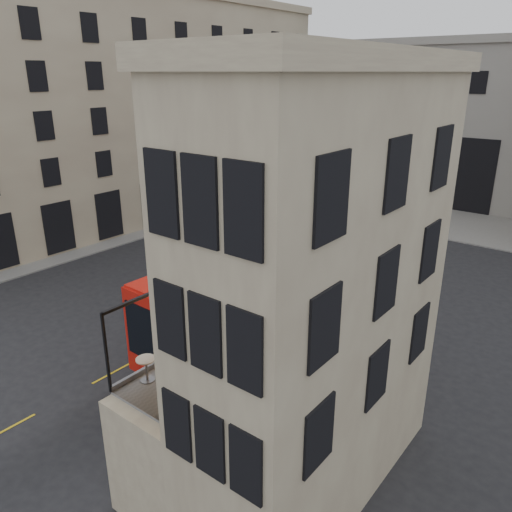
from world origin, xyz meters
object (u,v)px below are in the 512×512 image
Objects in this scene: bus_far at (286,201)px; pedestrian_d at (390,232)px; car_a at (276,254)px; cafe_table_mid at (213,328)px; cyclist at (260,282)px; cafe_table_near at (146,366)px; bus_near at (233,293)px; pedestrian_e at (159,223)px; traffic_light_near at (271,265)px; cafe_table_far at (281,296)px; street_lamp_a at (173,209)px; cafe_chair_b at (255,344)px; pedestrian_c at (356,211)px; cafe_chair_a at (183,389)px; cafe_chair_d at (292,320)px; car_b at (326,239)px; pedestrian_a at (232,201)px; bicycle at (241,276)px; street_lamp_b at (358,195)px; car_c at (216,218)px; traffic_light_far at (256,193)px; pedestrian_b at (375,200)px; cafe_chair_c at (287,335)px.

pedestrian_d is at bearing 14.58° from bus_far.
car_a is 21.43m from cafe_table_mid.
car_a is 6.20m from cyclist.
bus_near is at bearing 115.86° from cafe_table_near.
traffic_light_near is at bearing 59.61° from pedestrian_e.
pedestrian_e is at bearing 150.05° from cafe_table_far.
cafe_chair_b reaches higher than street_lamp_a.
traffic_light_near is at bearing 98.33° from pedestrian_c.
cyclist is at bearing 120.08° from cafe_chair_a.
traffic_light_near is at bearing 130.41° from cafe_chair_d.
car_b is (6.18, -2.64, -1.94)m from bus_far.
bicycle is at bearing -26.88° from pedestrian_a.
bus_near is (6.50, -27.63, 0.44)m from street_lamp_b.
bus_far is 2.49× the size of car_b.
car_c is at bearing 138.69° from cafe_chair_d.
bus_far is at bearing 116.85° from cafe_table_near.
cafe_chair_a is at bearing -60.60° from bus_far.
cafe_chair_b reaches higher than pedestrian_c.
traffic_light_far reaches higher than pedestrian_d.
pedestrian_a is at bearing 134.80° from cafe_chair_d.
pedestrian_d is 2.06× the size of cafe_table_near.
cafe_chair_b is (8.10, -12.01, 2.42)m from traffic_light_near.
pedestrian_d is 1.81× the size of cafe_chair_a.
pedestrian_a is 38.46m from cafe_chair_b.
car_a is 15.58m from pedestrian_c.
bus_near reaches higher than pedestrian_a.
cafe_chair_d reaches higher than pedestrian_e.
street_lamp_a is at bearing 143.23° from cafe_chair_b.
cafe_chair_d is at bearing -54.48° from bus_far.
cafe_chair_a is (12.93, -37.10, 4.07)m from pedestrian_c.
bicycle is at bearing 126.99° from bus_near.
car_c is 18.64m from pedestrian_b.
cafe_table_mid reaches higher than pedestrian_d.
traffic_light_near reaches higher than pedestrian_c.
pedestrian_c is at bearing 63.62° from bus_far.
cafe_chair_b is 1.41m from cafe_chair_c.
pedestrian_b is at bearing 49.56° from traffic_light_far.
car_a is 11.59m from car_c.
cafe_chair_d is (10.53, -20.77, 4.07)m from car_b.
cafe_chair_b is (11.59, -13.01, 4.44)m from bicycle.
pedestrian_d is at bearing -98.83° from pedestrian_b.
traffic_light_far is 5.83m from bus_far.
cafe_chair_b is at bearing 89.79° from cafe_chair_a.
cafe_chair_b is (24.10, -18.01, 2.45)m from street_lamp_a.
pedestrian_b is (-1.25, 20.59, 0.25)m from car_a.
street_lamp_a reaches higher than traffic_light_far.
cafe_chair_a is at bearing -159.46° from cyclist.
traffic_light_near is at bearing 112.16° from cafe_table_near.
pedestrian_c is at bearing 0.35° from cyclist.
street_lamp_a reaches higher than bus_far.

